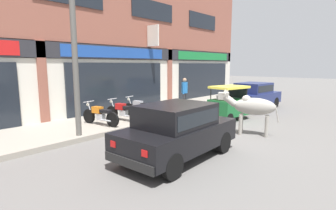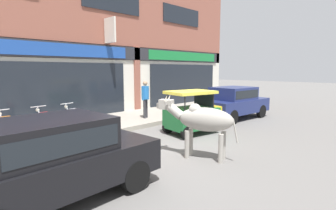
{
  "view_description": "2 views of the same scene",
  "coord_description": "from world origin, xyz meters",
  "px_view_note": "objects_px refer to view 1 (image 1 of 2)",
  "views": [
    {
      "loc": [
        -8.35,
        -5.19,
        2.47
      ],
      "look_at": [
        -1.28,
        1.0,
        1.01
      ],
      "focal_mm": 28.0,
      "sensor_mm": 36.0,
      "label": 1
    },
    {
      "loc": [
        -4.87,
        -5.33,
        2.26
      ],
      "look_at": [
        1.66,
        1.0,
        1.02
      ],
      "focal_mm": 28.0,
      "sensor_mm": 36.0,
      "label": 2
    }
  ],
  "objects_px": {
    "car_1": "(254,94)",
    "motorcycle_0": "(100,115)",
    "auto_rickshaw": "(231,105)",
    "car_0": "(177,128)",
    "utility_pole": "(75,56)",
    "cow": "(251,107)",
    "motorcycle_2": "(140,108)",
    "pedestrian": "(185,90)",
    "motorcycle_1": "(123,111)"
  },
  "relations": [
    {
      "from": "motorcycle_0",
      "to": "motorcycle_1",
      "type": "height_order",
      "value": "same"
    },
    {
      "from": "motorcycle_2",
      "to": "pedestrian",
      "type": "distance_m",
      "value": 3.08
    },
    {
      "from": "motorcycle_1",
      "to": "pedestrian",
      "type": "xyz_separation_m",
      "value": [
        4.05,
        -0.06,
        0.6
      ]
    },
    {
      "from": "motorcycle_1",
      "to": "utility_pole",
      "type": "height_order",
      "value": "utility_pole"
    },
    {
      "from": "cow",
      "to": "auto_rickshaw",
      "type": "relative_size",
      "value": 0.98
    },
    {
      "from": "auto_rickshaw",
      "to": "utility_pole",
      "type": "xyz_separation_m",
      "value": [
        -6.31,
        2.11,
        2.08
      ]
    },
    {
      "from": "auto_rickshaw",
      "to": "motorcycle_1",
      "type": "height_order",
      "value": "auto_rickshaw"
    },
    {
      "from": "car_0",
      "to": "motorcycle_1",
      "type": "xyz_separation_m",
      "value": [
        1.59,
        4.18,
        -0.26
      ]
    },
    {
      "from": "auto_rickshaw",
      "to": "utility_pole",
      "type": "distance_m",
      "value": 6.97
    },
    {
      "from": "car_1",
      "to": "motorcycle_0",
      "type": "relative_size",
      "value": 2.06
    },
    {
      "from": "motorcycle_1",
      "to": "motorcycle_2",
      "type": "height_order",
      "value": "same"
    },
    {
      "from": "car_0",
      "to": "motorcycle_0",
      "type": "bearing_deg",
      "value": 83.32
    },
    {
      "from": "car_0",
      "to": "auto_rickshaw",
      "type": "height_order",
      "value": "auto_rickshaw"
    },
    {
      "from": "car_1",
      "to": "pedestrian",
      "type": "bearing_deg",
      "value": 145.38
    },
    {
      "from": "car_0",
      "to": "car_1",
      "type": "xyz_separation_m",
      "value": [
        9.01,
        1.79,
        0.0
      ]
    },
    {
      "from": "cow",
      "to": "car_1",
      "type": "height_order",
      "value": "cow"
    },
    {
      "from": "car_0",
      "to": "motorcycle_1",
      "type": "bearing_deg",
      "value": 69.19
    },
    {
      "from": "motorcycle_0",
      "to": "utility_pole",
      "type": "bearing_deg",
      "value": -151.48
    },
    {
      "from": "car_0",
      "to": "auto_rickshaw",
      "type": "relative_size",
      "value": 1.74
    },
    {
      "from": "motorcycle_0",
      "to": "motorcycle_1",
      "type": "relative_size",
      "value": 1.0
    },
    {
      "from": "motorcycle_2",
      "to": "pedestrian",
      "type": "height_order",
      "value": "pedestrian"
    },
    {
      "from": "motorcycle_0",
      "to": "utility_pole",
      "type": "height_order",
      "value": "utility_pole"
    },
    {
      "from": "car_1",
      "to": "motorcycle_1",
      "type": "distance_m",
      "value": 7.8
    },
    {
      "from": "cow",
      "to": "motorcycle_1",
      "type": "height_order",
      "value": "cow"
    },
    {
      "from": "car_0",
      "to": "pedestrian",
      "type": "relative_size",
      "value": 2.28
    },
    {
      "from": "car_0",
      "to": "utility_pole",
      "type": "relative_size",
      "value": 0.71
    },
    {
      "from": "car_0",
      "to": "motorcycle_0",
      "type": "xyz_separation_m",
      "value": [
        0.49,
        4.2,
        -0.26
      ]
    },
    {
      "from": "auto_rickshaw",
      "to": "motorcycle_0",
      "type": "relative_size",
      "value": 1.17
    },
    {
      "from": "cow",
      "to": "motorcycle_0",
      "type": "height_order",
      "value": "cow"
    },
    {
      "from": "auto_rickshaw",
      "to": "motorcycle_2",
      "type": "xyz_separation_m",
      "value": [
        -2.86,
        2.88,
        -0.1
      ]
    },
    {
      "from": "motorcycle_0",
      "to": "auto_rickshaw",
      "type": "bearing_deg",
      "value": -29.61
    },
    {
      "from": "car_0",
      "to": "motorcycle_2",
      "type": "distance_m",
      "value": 4.99
    },
    {
      "from": "car_0",
      "to": "motorcycle_1",
      "type": "relative_size",
      "value": 2.03
    },
    {
      "from": "car_1",
      "to": "motorcycle_0",
      "type": "bearing_deg",
      "value": 164.21
    },
    {
      "from": "motorcycle_0",
      "to": "utility_pole",
      "type": "xyz_separation_m",
      "value": [
        -1.33,
        -0.72,
        2.18
      ]
    },
    {
      "from": "auto_rickshaw",
      "to": "motorcycle_2",
      "type": "relative_size",
      "value": 1.17
    },
    {
      "from": "motorcycle_1",
      "to": "pedestrian",
      "type": "distance_m",
      "value": 4.09
    },
    {
      "from": "car_1",
      "to": "auto_rickshaw",
      "type": "distance_m",
      "value": 3.55
    },
    {
      "from": "cow",
      "to": "utility_pole",
      "type": "xyz_separation_m",
      "value": [
        -4.38,
        3.94,
        1.73
      ]
    },
    {
      "from": "car_1",
      "to": "auto_rickshaw",
      "type": "relative_size",
      "value": 1.77
    },
    {
      "from": "cow",
      "to": "motorcycle_1",
      "type": "bearing_deg",
      "value": 112.87
    },
    {
      "from": "auto_rickshaw",
      "to": "cow",
      "type": "bearing_deg",
      "value": -136.79
    },
    {
      "from": "cow",
      "to": "pedestrian",
      "type": "xyz_separation_m",
      "value": [
        2.1,
        4.57,
        0.15
      ]
    },
    {
      "from": "car_0",
      "to": "motorcycle_2",
      "type": "xyz_separation_m",
      "value": [
        2.62,
        4.24,
        -0.26
      ]
    },
    {
      "from": "car_0",
      "to": "pedestrian",
      "type": "distance_m",
      "value": 6.99
    },
    {
      "from": "car_0",
      "to": "car_1",
      "type": "bearing_deg",
      "value": 11.26
    },
    {
      "from": "car_0",
      "to": "car_1",
      "type": "distance_m",
      "value": 9.18
    },
    {
      "from": "car_0",
      "to": "motorcycle_0",
      "type": "height_order",
      "value": "car_0"
    },
    {
      "from": "car_1",
      "to": "motorcycle_0",
      "type": "height_order",
      "value": "car_1"
    },
    {
      "from": "car_1",
      "to": "pedestrian",
      "type": "height_order",
      "value": "pedestrian"
    }
  ]
}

